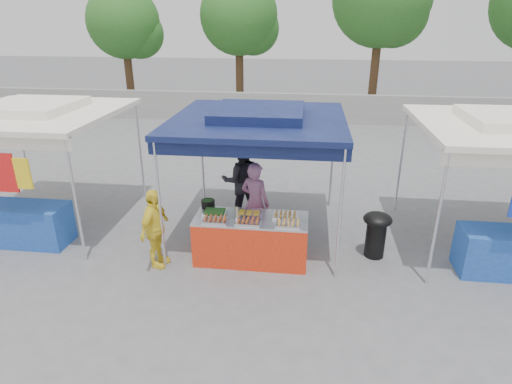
# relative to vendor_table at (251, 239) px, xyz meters

# --- Properties ---
(ground_plane) EXTENTS (80.00, 80.00, 0.00)m
(ground_plane) POSITION_rel_vendor_table_xyz_m (0.00, 0.10, -0.43)
(ground_plane) COLOR slate
(back_wall) EXTENTS (40.00, 0.25, 1.20)m
(back_wall) POSITION_rel_vendor_table_xyz_m (0.00, 11.10, 0.17)
(back_wall) COLOR gray
(back_wall) RESTS_ON ground_plane
(main_canopy) EXTENTS (3.20, 3.20, 2.57)m
(main_canopy) POSITION_rel_vendor_table_xyz_m (0.00, 1.07, 1.94)
(main_canopy) COLOR silver
(main_canopy) RESTS_ON ground_plane
(neighbor_stall_left) EXTENTS (3.20, 3.20, 2.57)m
(neighbor_stall_left) POSITION_rel_vendor_table_xyz_m (-4.50, 0.67, 1.18)
(neighbor_stall_left) COLOR silver
(neighbor_stall_left) RESTS_ON ground_plane
(tree_0) EXTENTS (3.31, 3.21, 5.51)m
(tree_0) POSITION_rel_vendor_table_xyz_m (-7.33, 12.94, 3.34)
(tree_0) COLOR #49301C
(tree_0) RESTS_ON ground_plane
(tree_1) EXTENTS (3.49, 3.42, 5.88)m
(tree_1) POSITION_rel_vendor_table_xyz_m (-2.19, 13.45, 3.59)
(tree_1) COLOR #49301C
(tree_1) RESTS_ON ground_plane
(tree_2) EXTENTS (3.99, 3.99, 6.87)m
(tree_2) POSITION_rel_vendor_table_xyz_m (3.79, 12.78, 4.27)
(tree_2) COLOR #49301C
(tree_2) RESTS_ON ground_plane
(vendor_table) EXTENTS (2.00, 0.80, 0.85)m
(vendor_table) POSITION_rel_vendor_table_xyz_m (0.00, 0.00, 0.00)
(vendor_table) COLOR red
(vendor_table) RESTS_ON ground_plane
(food_tray_fl) EXTENTS (0.42, 0.30, 0.07)m
(food_tray_fl) POSITION_rel_vendor_table_xyz_m (-0.59, -0.24, 0.46)
(food_tray_fl) COLOR white
(food_tray_fl) RESTS_ON vendor_table
(food_tray_fm) EXTENTS (0.42, 0.30, 0.07)m
(food_tray_fm) POSITION_rel_vendor_table_xyz_m (-0.02, -0.24, 0.46)
(food_tray_fm) COLOR white
(food_tray_fm) RESTS_ON vendor_table
(food_tray_fr) EXTENTS (0.42, 0.30, 0.07)m
(food_tray_fr) POSITION_rel_vendor_table_xyz_m (0.66, -0.23, 0.46)
(food_tray_fr) COLOR white
(food_tray_fr) RESTS_ON vendor_table
(food_tray_bl) EXTENTS (0.42, 0.30, 0.07)m
(food_tray_bl) POSITION_rel_vendor_table_xyz_m (-0.66, 0.06, 0.46)
(food_tray_bl) COLOR white
(food_tray_bl) RESTS_ON vendor_table
(food_tray_bm) EXTENTS (0.42, 0.30, 0.07)m
(food_tray_bm) POSITION_rel_vendor_table_xyz_m (-0.05, 0.09, 0.46)
(food_tray_bm) COLOR white
(food_tray_bm) RESTS_ON vendor_table
(food_tray_br) EXTENTS (0.42, 0.30, 0.07)m
(food_tray_br) POSITION_rel_vendor_table_xyz_m (0.59, 0.08, 0.46)
(food_tray_br) COLOR white
(food_tray_br) RESTS_ON vendor_table
(cooking_pot) EXTENTS (0.25, 0.25, 0.14)m
(cooking_pot) POSITION_rel_vendor_table_xyz_m (-0.85, 0.33, 0.50)
(cooking_pot) COLOR black
(cooking_pot) RESTS_ON vendor_table
(skewer_cup) EXTENTS (0.08, 0.08, 0.10)m
(skewer_cup) POSITION_rel_vendor_table_xyz_m (-0.21, -0.21, 0.48)
(skewer_cup) COLOR silver
(skewer_cup) RESTS_ON vendor_table
(wok_burner) EXTENTS (0.52, 0.52, 0.87)m
(wok_burner) POSITION_rel_vendor_table_xyz_m (2.24, 0.41, 0.09)
(wok_burner) COLOR black
(wok_burner) RESTS_ON ground_plane
(crate_left) EXTENTS (0.49, 0.35, 0.30)m
(crate_left) POSITION_rel_vendor_table_xyz_m (-0.39, 0.64, -0.28)
(crate_left) COLOR #1637B7
(crate_left) RESTS_ON ground_plane
(crate_right) EXTENTS (0.46, 0.32, 0.28)m
(crate_right) POSITION_rel_vendor_table_xyz_m (0.43, 0.61, -0.29)
(crate_right) COLOR #1637B7
(crate_right) RESTS_ON ground_plane
(crate_stacked) EXTENTS (0.45, 0.32, 0.27)m
(crate_stacked) POSITION_rel_vendor_table_xyz_m (0.43, 0.61, -0.01)
(crate_stacked) COLOR #1637B7
(crate_stacked) RESTS_ON crate_right
(vendor_woman) EXTENTS (0.70, 0.59, 1.63)m
(vendor_woman) POSITION_rel_vendor_table_xyz_m (-0.02, 0.73, 0.39)
(vendor_woman) COLOR #9B628C
(vendor_woman) RESTS_ON ground_plane
(helper_man) EXTENTS (0.98, 0.85, 1.75)m
(helper_man) POSITION_rel_vendor_table_xyz_m (-0.44, 1.72, 0.45)
(helper_man) COLOR black
(helper_man) RESTS_ON ground_plane
(customer_person) EXTENTS (0.49, 0.89, 1.45)m
(customer_person) POSITION_rel_vendor_table_xyz_m (-1.63, -0.39, 0.30)
(customer_person) COLOR yellow
(customer_person) RESTS_ON ground_plane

